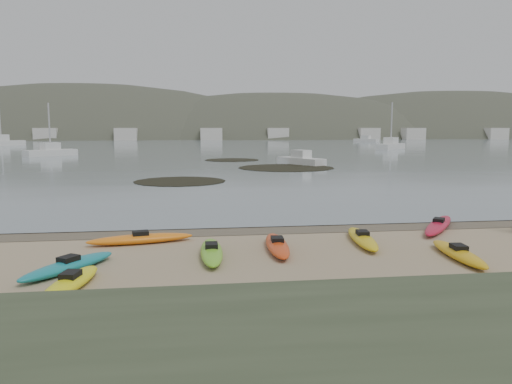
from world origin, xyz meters
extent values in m
plane|color=tan|center=(0.00, 0.00, 0.00)|extent=(600.00, 600.00, 0.00)
plane|color=brown|center=(0.00, -0.30, 0.00)|extent=(60.00, 60.00, 0.00)
plane|color=slate|center=(0.00, 300.00, 0.01)|extent=(1200.00, 1200.00, 0.00)
ellipsoid|color=teal|center=(-6.20, -5.55, 0.17)|extent=(2.53, 3.21, 0.34)
ellipsoid|color=yellow|center=(-5.78, -7.19, 0.17)|extent=(1.33, 3.07, 0.34)
ellipsoid|color=#72C327|center=(-2.04, -4.46, 0.17)|extent=(0.77, 3.60, 0.34)
ellipsoid|color=gold|center=(5.70, -5.72, 0.17)|extent=(0.97, 3.58, 0.34)
ellipsoid|color=gold|center=(3.42, -3.26, 0.17)|extent=(1.14, 3.78, 0.34)
ellipsoid|color=#B9132F|center=(7.37, -1.27, 0.17)|extent=(3.32, 4.13, 0.34)
ellipsoid|color=orange|center=(-4.47, -2.24, 0.17)|extent=(3.83, 1.41, 0.34)
ellipsoid|color=red|center=(0.20, -3.87, 0.17)|extent=(0.91, 3.60, 0.34)
cylinder|color=black|center=(-3.42, 18.23, 0.03)|extent=(6.99, 6.99, 0.04)
cylinder|color=black|center=(7.14, 29.94, 0.03)|extent=(9.82, 9.82, 0.04)
cylinder|color=black|center=(2.70, 42.91, 0.03)|extent=(6.86, 6.86, 0.04)
cube|color=silver|center=(-22.63, 55.90, 0.52)|extent=(6.90, 6.62, 1.05)
cube|color=silver|center=(9.69, 34.19, 0.44)|extent=(4.60, 6.30, 0.87)
cube|color=silver|center=(35.57, 71.02, 0.61)|extent=(7.85, 7.86, 1.22)
cube|color=silver|center=(-44.82, 100.11, 0.69)|extent=(9.91, 7.17, 1.37)
cube|color=silver|center=(48.43, 119.68, 0.51)|extent=(6.38, 6.72, 1.01)
ellipsoid|color=#384235|center=(-45.00, 195.00, -18.00)|extent=(220.00, 120.00, 80.00)
ellipsoid|color=#384235|center=(35.00, 190.00, -15.30)|extent=(200.00, 110.00, 68.00)
ellipsoid|color=#384235|center=(120.00, 200.00, -17.10)|extent=(230.00, 130.00, 76.00)
cube|color=beige|center=(-42.00, 145.00, 2.00)|extent=(7.00, 5.00, 4.00)
cube|color=beige|center=(-18.00, 145.00, 2.00)|extent=(7.00, 5.00, 4.00)
cube|color=beige|center=(6.00, 145.00, 2.00)|extent=(7.00, 5.00, 4.00)
cube|color=beige|center=(30.00, 145.00, 2.00)|extent=(7.00, 5.00, 4.00)
cube|color=beige|center=(54.00, 145.00, 2.00)|extent=(7.00, 5.00, 4.00)
cube|color=beige|center=(78.00, 145.00, 2.00)|extent=(7.00, 5.00, 4.00)
cube|color=beige|center=(102.00, 145.00, 2.00)|extent=(7.00, 5.00, 4.00)
camera|label=1|loc=(-2.72, -20.12, 4.13)|focal=35.00mm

